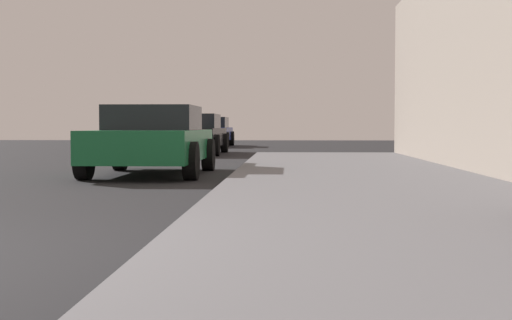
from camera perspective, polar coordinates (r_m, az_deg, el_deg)
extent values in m
cube|color=slate|center=(4.65, 16.46, -7.64)|extent=(4.00, 32.00, 0.15)
cube|color=#196638|center=(13.38, -8.18, 1.17)|extent=(1.79, 4.03, 0.55)
cube|color=black|center=(13.58, -8.04, 3.30)|extent=(1.57, 1.81, 0.45)
cylinder|color=black|center=(11.98, -5.13, -0.07)|extent=(0.22, 0.64, 0.64)
cylinder|color=black|center=(12.35, -13.37, -0.05)|extent=(0.22, 0.64, 0.64)
cylinder|color=black|center=(14.53, -3.76, 0.42)|extent=(0.22, 0.64, 0.64)
cylinder|color=black|center=(14.84, -10.64, 0.43)|extent=(0.22, 0.64, 0.64)
cube|color=black|center=(23.00, -5.01, 1.82)|extent=(1.76, 4.59, 0.55)
cube|color=black|center=(23.23, -4.94, 3.06)|extent=(1.55, 2.06, 0.45)
cylinder|color=black|center=(21.45, -3.19, 1.16)|extent=(0.22, 0.64, 0.64)
cylinder|color=black|center=(21.70, -7.83, 1.16)|extent=(0.22, 0.64, 0.64)
cylinder|color=black|center=(24.37, -2.50, 1.35)|extent=(0.22, 0.64, 0.64)
cylinder|color=black|center=(24.59, -6.59, 1.35)|extent=(0.22, 0.64, 0.64)
cube|color=#233899|center=(31.52, -3.72, 2.07)|extent=(1.74, 4.41, 0.55)
cube|color=black|center=(31.74, -3.68, 2.97)|extent=(1.53, 1.98, 0.45)
cube|color=yellow|center=(31.74, -3.68, 3.53)|extent=(0.36, 0.14, 0.16)
cylinder|color=black|center=(30.03, -2.37, 1.61)|extent=(0.22, 0.64, 0.64)
cylinder|color=black|center=(30.23, -5.65, 1.61)|extent=(0.22, 0.64, 0.64)
cylinder|color=black|center=(32.84, -1.95, 1.70)|extent=(0.22, 0.64, 0.64)
cylinder|color=black|center=(33.03, -4.95, 1.70)|extent=(0.22, 0.64, 0.64)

